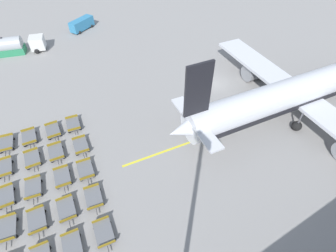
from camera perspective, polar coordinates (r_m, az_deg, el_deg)
The scene contains 23 objects.
ground_plane at distance 42.37m, azimuth 9.97°, elevation 9.08°, with size 500.00×500.00×0.00m, color gray.
airplane at distance 39.03m, azimuth 27.76°, elevation 7.00°, with size 32.67×40.13×11.74m.
fuel_tanker_primary at distance 56.61m, azimuth -30.88°, elevation 14.68°, with size 5.14×10.12×3.25m.
service_van at distance 60.66m, azimuth -18.28°, elevation 20.33°, with size 4.20×5.61×2.19m.
baggage_dolly_row_near_col_a at distance 37.25m, azimuth -31.78°, elevation -3.32°, with size 3.35×2.00×0.92m.
baggage_dolly_row_near_col_b at distance 34.62m, azimuth -32.06°, elevation -7.76°, with size 3.32×1.89×0.92m.
baggage_dolly_row_near_col_c at distance 32.04m, azimuth -31.85°, elevation -12.99°, with size 3.31×1.83×0.92m.
baggage_dolly_row_near_col_d at distance 29.95m, azimuth -31.61°, elevation -18.54°, with size 3.35×2.00×0.92m.
baggage_dolly_row_mid_a_col_a at distance 36.68m, azimuth -27.97°, elevation -2.20°, with size 3.31×1.86×0.92m.
baggage_dolly_row_mid_a_col_b at distance 33.96m, azimuth -27.41°, elevation -6.42°, with size 3.30×1.81×0.92m.
baggage_dolly_row_mid_a_col_c at distance 31.33m, azimuth -27.28°, elevation -11.96°, with size 3.35×1.99×0.92m.
baggage_dolly_row_mid_a_col_d at distance 29.09m, azimuth -26.61°, elevation -17.95°, with size 3.31×1.86×0.92m.
baggage_dolly_row_mid_b_col_a at distance 36.25m, azimuth -23.74°, elevation -0.96°, with size 3.30×1.82×0.92m.
baggage_dolly_row_mid_b_col_b at distance 33.50m, azimuth -23.18°, elevation -5.30°, with size 3.32×1.87×0.92m.
baggage_dolly_row_mid_b_col_c at distance 30.91m, azimuth -22.00°, elevation -10.34°, with size 3.33×1.91×0.92m.
baggage_dolly_row_mid_b_col_d at distance 28.61m, azimuth -21.22°, elevation -16.55°, with size 3.32×1.86×0.92m.
baggage_dolly_row_mid_b_col_e at distance 26.76m, azimuth -20.10°, elevation -23.42°, with size 3.33×1.90×0.92m.
baggage_dolly_row_far_col_a at distance 36.18m, azimuth -19.93°, elevation 0.35°, with size 3.34×1.95×0.92m.
baggage_dolly_row_far_col_b at distance 33.19m, azimuth -18.43°, elevation -4.08°, with size 3.33×1.89×0.92m.
baggage_dolly_row_far_col_c at distance 30.67m, azimuth -17.50°, elevation -9.12°, with size 3.34×1.93×0.92m.
baggage_dolly_row_far_col_d at distance 28.46m, azimuth -15.88°, elevation -14.78°, with size 3.35×1.97×0.92m.
baggage_dolly_row_far_col_e at distance 26.51m, azimuth -13.77°, elevation -21.64°, with size 3.33×1.93×0.92m.
stand_guidance_stripe at distance 36.18m, azimuth 15.88°, elevation 0.54°, with size 3.55×33.25×0.01m.
Camera 1 is at (25.56, -23.51, 24.26)m, focal length 28.00 mm.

